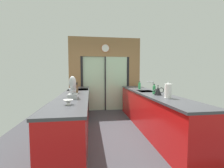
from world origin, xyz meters
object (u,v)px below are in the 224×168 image
(knife_block, at_px, (76,89))
(paper_towel_roll, at_px, (168,91))
(oven_range, at_px, (78,105))
(soap_bottle_near, at_px, (154,90))
(stand_mixer, at_px, (73,90))
(kettle, at_px, (158,91))
(mixing_bowl, at_px, (68,102))
(soap_bottle_far, at_px, (139,86))

(knife_block, xyz_separation_m, paper_towel_roll, (1.78, -0.98, 0.03))
(oven_range, relative_size, soap_bottle_near, 4.01)
(oven_range, height_order, soap_bottle_near, soap_bottle_near)
(oven_range, distance_m, soap_bottle_near, 2.24)
(stand_mixer, bearing_deg, kettle, 5.12)
(soap_bottle_near, bearing_deg, mixing_bowl, -151.48)
(oven_range, distance_m, stand_mixer, 1.69)
(knife_block, height_order, soap_bottle_far, knife_block)
(stand_mixer, bearing_deg, knife_block, 90.00)
(mixing_bowl, height_order, soap_bottle_near, soap_bottle_near)
(kettle, relative_size, soap_bottle_far, 1.07)
(stand_mixer, bearing_deg, soap_bottle_far, 38.29)
(mixing_bowl, bearing_deg, knife_block, 90.00)
(soap_bottle_near, distance_m, paper_towel_roll, 0.63)
(mixing_bowl, relative_size, paper_towel_roll, 0.48)
(oven_range, height_order, soap_bottle_far, soap_bottle_far)
(stand_mixer, height_order, paper_towel_roll, stand_mixer)
(kettle, bearing_deg, oven_range, 141.91)
(mixing_bowl, xyz_separation_m, knife_block, (0.00, 1.32, 0.06))
(soap_bottle_near, height_order, soap_bottle_far, soap_bottle_far)
(mixing_bowl, distance_m, knife_block, 1.32)
(paper_towel_roll, bearing_deg, knife_block, 151.19)
(oven_range, distance_m, mixing_bowl, 2.24)
(soap_bottle_near, xyz_separation_m, paper_towel_roll, (-0.00, -0.63, 0.04))
(stand_mixer, xyz_separation_m, soap_bottle_near, (1.78, 0.36, -0.06))
(kettle, distance_m, soap_bottle_near, 0.20)
(knife_block, distance_m, kettle, 1.86)
(stand_mixer, relative_size, soap_bottle_near, 1.83)
(oven_range, bearing_deg, soap_bottle_far, -5.27)
(soap_bottle_near, bearing_deg, kettle, -89.34)
(mixing_bowl, relative_size, stand_mixer, 0.34)
(mixing_bowl, bearing_deg, stand_mixer, 90.00)
(mixing_bowl, distance_m, kettle, 1.94)
(paper_towel_roll, bearing_deg, soap_bottle_near, 90.00)
(stand_mixer, distance_m, kettle, 1.79)
(soap_bottle_far, bearing_deg, oven_range, 174.73)
(stand_mixer, bearing_deg, mixing_bowl, -90.00)
(paper_towel_roll, bearing_deg, stand_mixer, 171.34)
(kettle, relative_size, paper_towel_roll, 0.83)
(soap_bottle_near, bearing_deg, soap_bottle_far, 90.00)
(paper_towel_roll, bearing_deg, kettle, 89.70)
(paper_towel_roll, bearing_deg, oven_range, 134.31)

